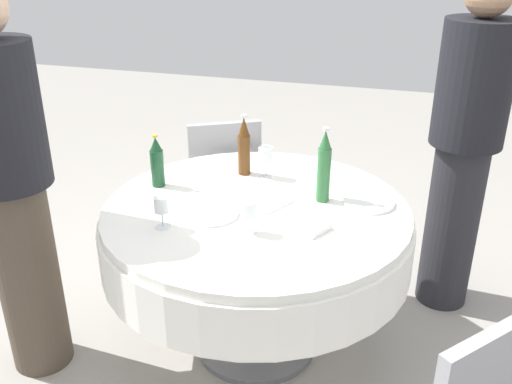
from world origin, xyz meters
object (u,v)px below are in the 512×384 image
object	(u,v)px
wine_glass_east	(249,211)
plate_south	(210,212)
wine_glass_inner	(266,156)
person_near	(11,185)
plate_far	(369,202)
bottle_brown_near	(244,147)
dining_table	(256,237)
wine_glass_front	(162,206)
bottle_dark_green_outer	(157,162)
person_north	(465,144)
bottle_green_north	(324,167)
chair_east	(223,176)

from	to	relation	value
wine_glass_east	plate_south	size ratio (longest dim) A/B	0.56
wine_glass_inner	person_near	size ratio (longest dim) A/B	0.09
plate_far	bottle_brown_near	bearing A→B (deg)	74.74
bottle_brown_near	person_near	size ratio (longest dim) A/B	0.18
dining_table	wine_glass_front	xyz separation A→B (m)	(-0.28, 0.30, 0.24)
wine_glass_inner	person_near	world-z (taller)	person_near
person_near	plate_far	bearing A→B (deg)	-90.75
plate_far	wine_glass_east	bearing A→B (deg)	132.74
bottle_dark_green_outer	wine_glass_east	distance (m)	0.61
dining_table	wine_glass_front	size ratio (longest dim) A/B	10.01
wine_glass_inner	person_north	distance (m)	0.95
plate_south	person_near	xyz separation A→B (m)	(-0.25, 0.75, 0.14)
wine_glass_front	person_north	bearing A→B (deg)	-50.66
dining_table	bottle_dark_green_outer	distance (m)	0.56
wine_glass_inner	person_near	distance (m)	1.11
bottle_green_north	plate_south	world-z (taller)	bottle_green_north
bottle_dark_green_outer	person_north	xyz separation A→B (m)	(0.57, -1.34, 0.03)
dining_table	wine_glass_east	bearing A→B (deg)	-170.35
plate_far	bottle_dark_green_outer	bearing A→B (deg)	94.76
bottle_green_north	wine_glass_front	xyz separation A→B (m)	(-0.42, 0.56, -0.06)
bottle_green_north	person_near	world-z (taller)	person_near
plate_far	person_near	xyz separation A→B (m)	(-0.53, 1.37, 0.14)
wine_glass_inner	wine_glass_east	distance (m)	0.55
person_near	chair_east	world-z (taller)	person_near
plate_south	person_near	world-z (taller)	person_near
plate_far	person_north	distance (m)	0.64
dining_table	person_north	size ratio (longest dim) A/B	0.80
plate_south	person_north	world-z (taller)	person_north
wine_glass_front	wine_glass_east	xyz separation A→B (m)	(0.06, -0.34, -0.00)
wine_glass_inner	person_north	size ratio (longest dim) A/B	0.09
bottle_green_north	wine_glass_inner	bearing A→B (deg)	60.16
dining_table	wine_glass_inner	distance (m)	0.41
wine_glass_front	chair_east	distance (m)	1.09
bottle_green_north	plate_far	world-z (taller)	bottle_green_north
bottle_brown_near	bottle_dark_green_outer	bearing A→B (deg)	126.29
bottle_green_north	bottle_dark_green_outer	world-z (taller)	bottle_green_north
wine_glass_front	wine_glass_east	world-z (taller)	same
chair_east	bottle_green_north	bearing A→B (deg)	-71.22
bottle_brown_near	wine_glass_east	size ratio (longest dim) A/B	2.20
dining_table	person_north	distance (m)	1.11
bottle_brown_near	plate_south	bearing A→B (deg)	179.50
bottle_green_north	plate_south	xyz separation A→B (m)	(-0.26, 0.42, -0.15)
wine_glass_inner	chair_east	distance (m)	0.66
dining_table	bottle_green_north	xyz separation A→B (m)	(0.14, -0.26, 0.30)
person_near	wine_glass_east	bearing A→B (deg)	-103.25
bottle_brown_near	bottle_dark_green_outer	size ratio (longest dim) A/B	1.20
dining_table	wine_glass_front	bearing A→B (deg)	133.10
person_north	chair_east	size ratio (longest dim) A/B	1.92
bottle_green_north	plate_south	distance (m)	0.52
person_near	chair_east	size ratio (longest dim) A/B	1.93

